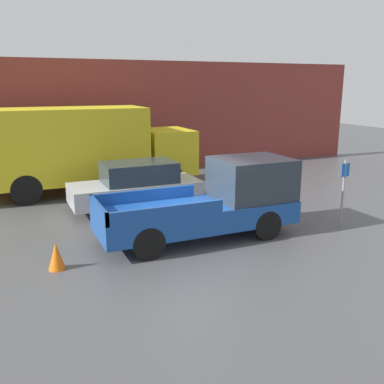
{
  "coord_description": "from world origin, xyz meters",
  "views": [
    {
      "loc": [
        -4.76,
        -10.47,
        4.23
      ],
      "look_at": [
        0.29,
        0.9,
        1.09
      ],
      "focal_mm": 40.0,
      "sensor_mm": 36.0,
      "label": 1
    }
  ],
  "objects_px": {
    "car": "(137,186)",
    "parking_sign": "(343,189)",
    "delivery_truck": "(77,147)",
    "pickup_truck": "(217,201)",
    "traffic_cone": "(56,256)"
  },
  "relations": [
    {
      "from": "car",
      "to": "delivery_truck",
      "type": "height_order",
      "value": "delivery_truck"
    },
    {
      "from": "pickup_truck",
      "to": "delivery_truck",
      "type": "distance_m",
      "value": 7.38
    },
    {
      "from": "delivery_truck",
      "to": "traffic_cone",
      "type": "distance_m",
      "value": 7.73
    },
    {
      "from": "pickup_truck",
      "to": "parking_sign",
      "type": "distance_m",
      "value": 3.95
    },
    {
      "from": "delivery_truck",
      "to": "car",
      "type": "bearing_deg",
      "value": -66.49
    },
    {
      "from": "car",
      "to": "parking_sign",
      "type": "relative_size",
      "value": 2.17
    },
    {
      "from": "car",
      "to": "delivery_truck",
      "type": "distance_m",
      "value": 3.71
    },
    {
      "from": "car",
      "to": "traffic_cone",
      "type": "xyz_separation_m",
      "value": [
        -3.21,
        -4.1,
        -0.5
      ]
    },
    {
      "from": "delivery_truck",
      "to": "pickup_truck",
      "type": "bearing_deg",
      "value": -68.25
    },
    {
      "from": "pickup_truck",
      "to": "delivery_truck",
      "type": "bearing_deg",
      "value": 111.75
    },
    {
      "from": "delivery_truck",
      "to": "parking_sign",
      "type": "xyz_separation_m",
      "value": [
        6.58,
        -7.61,
        -0.66
      ]
    },
    {
      "from": "car",
      "to": "parking_sign",
      "type": "height_order",
      "value": "parking_sign"
    },
    {
      "from": "car",
      "to": "parking_sign",
      "type": "xyz_separation_m",
      "value": [
        5.16,
        -4.33,
        0.34
      ]
    },
    {
      "from": "pickup_truck",
      "to": "delivery_truck",
      "type": "xyz_separation_m",
      "value": [
        -2.72,
        6.81,
        0.81
      ]
    },
    {
      "from": "traffic_cone",
      "to": "delivery_truck",
      "type": "bearing_deg",
      "value": 76.41
    }
  ]
}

